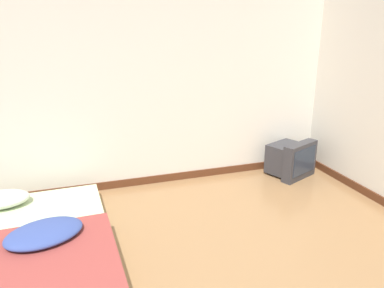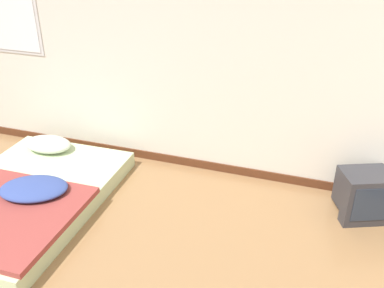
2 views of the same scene
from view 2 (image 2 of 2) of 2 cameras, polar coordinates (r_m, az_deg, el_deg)
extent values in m
cube|color=silver|center=(4.43, -8.45, 13.42)|extent=(8.24, 0.06, 2.60)
cube|color=#562D19|center=(4.86, -7.65, -1.19)|extent=(8.24, 0.02, 0.09)
cube|color=beige|center=(4.30, -21.41, -6.70)|extent=(1.39, 1.99, 0.16)
ellipsoid|color=silver|center=(4.87, -18.63, -0.01)|extent=(0.53, 0.35, 0.14)
ellipsoid|color=#384C93|center=(4.08, -20.35, -5.58)|extent=(0.71, 0.60, 0.11)
cube|color=#333338|center=(4.19, 21.88, -5.62)|extent=(0.52, 0.45, 0.36)
cube|color=#333338|center=(4.03, 23.14, -7.04)|extent=(0.54, 0.33, 0.45)
cube|color=#283342|center=(3.97, 23.57, -7.45)|extent=(0.40, 0.18, 0.32)
camera|label=1|loc=(2.16, -72.90, -7.41)|focal=35.00mm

